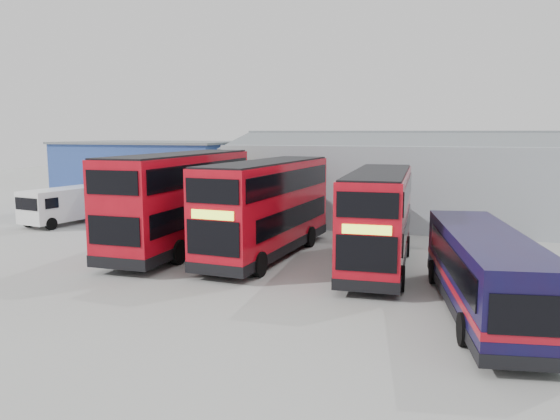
% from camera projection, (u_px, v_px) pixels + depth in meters
% --- Properties ---
extents(ground_plane, '(120.00, 120.00, 0.00)m').
position_uv_depth(ground_plane, '(248.00, 299.00, 19.15)').
color(ground_plane, gray).
rests_on(ground_plane, ground).
extents(office_block, '(12.30, 8.32, 5.12)m').
position_uv_depth(office_block, '(155.00, 176.00, 39.89)').
color(office_block, navy).
rests_on(office_block, ground).
extents(maintenance_shed, '(30.50, 12.00, 5.89)m').
position_uv_depth(maintenance_shed, '(471.00, 182.00, 35.35)').
color(maintenance_shed, '#959BA3').
rests_on(maintenance_shed, ground).
extents(double_decker_left, '(2.98, 11.37, 4.79)m').
position_uv_depth(double_decker_left, '(181.00, 202.00, 26.92)').
color(double_decker_left, '#B80A19').
rests_on(double_decker_left, ground).
extents(double_decker_centre, '(3.41, 10.77, 4.48)m').
position_uv_depth(double_decker_centre, '(267.00, 209.00, 25.59)').
color(double_decker_centre, '#B80A19').
rests_on(double_decker_centre, ground).
extents(double_decker_right, '(2.83, 10.00, 4.19)m').
position_uv_depth(double_decker_right, '(378.00, 220.00, 23.36)').
color(double_decker_right, '#B80A19').
rests_on(double_decker_right, ground).
extents(single_decker_blue, '(3.78, 10.07, 2.67)m').
position_uv_depth(single_decker_blue, '(484.00, 274.00, 17.39)').
color(single_decker_blue, '#0D0B33').
rests_on(single_decker_blue, ground).
extents(panel_van, '(2.98, 5.51, 2.28)m').
position_uv_depth(panel_van, '(62.00, 204.00, 34.44)').
color(panel_van, white).
rests_on(panel_van, ground).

